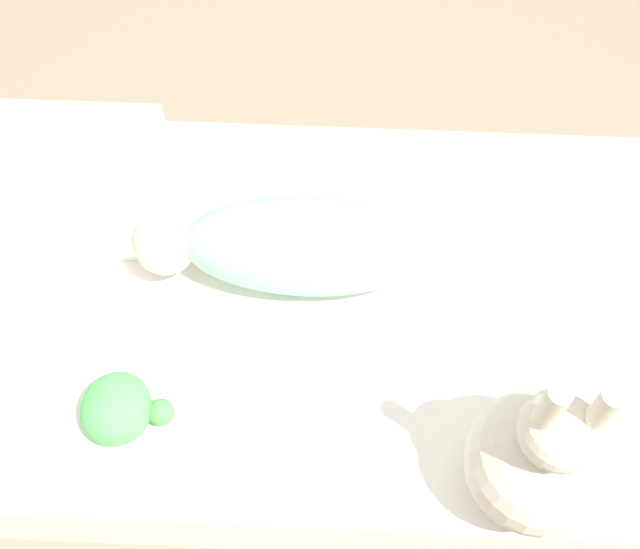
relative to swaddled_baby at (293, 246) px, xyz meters
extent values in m
plane|color=#7A6B56|center=(0.07, -0.07, -0.28)|extent=(12.00, 12.00, 0.00)
cube|color=white|center=(0.07, -0.07, -0.18)|extent=(1.32, 0.78, 0.19)
ellipsoid|color=#99D6B2|center=(0.02, 0.00, 0.00)|extent=(0.43, 0.17, 0.18)
sphere|color=beige|center=(-0.22, 0.00, -0.01)|extent=(0.11, 0.11, 0.11)
cube|color=white|center=(-0.45, 0.15, -0.04)|extent=(0.37, 0.29, 0.09)
sphere|color=beige|center=(0.39, -0.37, 0.02)|extent=(0.22, 0.22, 0.22)
sphere|color=beige|center=(0.39, -0.37, 0.17)|extent=(0.12, 0.12, 0.12)
cylinder|color=beige|center=(0.35, -0.37, 0.25)|extent=(0.03, 0.03, 0.10)
cylinder|color=beige|center=(0.42, -0.37, 0.25)|extent=(0.03, 0.03, 0.10)
ellipsoid|color=#51B756|center=(-0.27, -0.29, -0.05)|extent=(0.12, 0.13, 0.08)
sphere|color=#4C934C|center=(-0.20, -0.29, -0.06)|extent=(0.04, 0.04, 0.04)
camera|label=1|loc=(0.08, -0.76, 1.32)|focal=50.00mm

